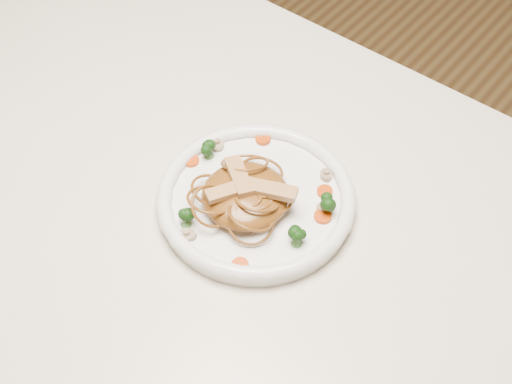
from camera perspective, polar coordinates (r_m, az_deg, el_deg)
The scene contains 19 objects.
table at distance 1.05m, azimuth -2.73°, elevation -5.15°, with size 1.20×0.80×0.75m.
plate at distance 0.97m, azimuth 0.00°, elevation -0.83°, with size 0.25×0.25×0.02m, color white.
noodle_mound at distance 0.95m, azimuth -0.80°, elevation -0.30°, with size 0.11×0.11×0.04m, color brown.
chicken_a at distance 0.93m, azimuth 1.18°, elevation 0.15°, with size 0.06×0.02×0.01m, color tan.
chicken_b at distance 0.94m, azimuth -1.30°, elevation 1.20°, with size 0.06×0.02×0.01m, color tan.
chicken_c at distance 0.93m, azimuth -2.03°, elevation 0.11°, with size 0.06×0.02×0.01m, color tan.
broccoli_0 at distance 0.95m, azimuth 5.51°, elevation -0.75°, with size 0.03×0.03×0.03m, color #12380B, non-canonical shape.
broccoli_1 at distance 1.01m, azimuth -3.61°, elevation 3.26°, with size 0.02×0.02×0.03m, color #12380B, non-canonical shape.
broccoli_2 at distance 0.93m, azimuth -5.38°, elevation -1.95°, with size 0.02×0.02×0.03m, color #12380B, non-canonical shape.
broccoli_3 at distance 0.91m, azimuth 3.14°, elevation -3.36°, with size 0.03×0.03×0.03m, color #12380B, non-canonical shape.
carrot_0 at distance 0.97m, azimuth 5.22°, elevation 0.04°, with size 0.02×0.02×0.01m, color #B84206.
carrot_1 at distance 1.01m, azimuth -4.95°, elevation 2.40°, with size 0.02×0.02×0.01m, color #B84206.
carrot_2 at distance 0.95m, azimuth 5.08°, elevation -1.84°, with size 0.02×0.02×0.01m, color #B84206.
carrot_3 at distance 1.03m, azimuth 0.54°, elevation 4.02°, with size 0.02×0.02×0.01m, color #B84206.
carrot_4 at distance 0.90m, azimuth -1.22°, elevation -5.58°, with size 0.02×0.02×0.01m, color #B84206.
mushroom_0 at distance 0.93m, azimuth -5.25°, elevation -3.25°, with size 0.02×0.02×0.01m, color tan.
mushroom_1 at distance 0.96m, azimuth 5.29°, elevation -1.14°, with size 0.02×0.02×0.01m, color tan.
mushroom_2 at distance 1.03m, azimuth -2.98°, elevation 3.67°, with size 0.03×0.03×0.01m, color tan.
mushroom_3 at distance 0.99m, azimuth 5.32°, elevation 1.30°, with size 0.02×0.02×0.01m, color tan.
Camera 1 is at (0.41, -0.43, 1.52)m, focal length 52.86 mm.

